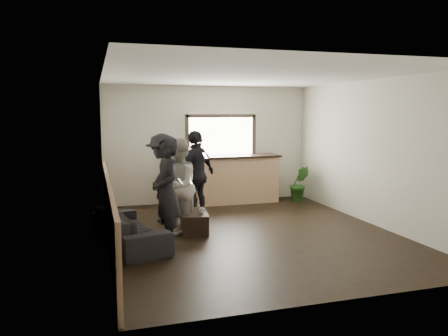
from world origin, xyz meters
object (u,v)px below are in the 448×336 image
object	(u,v)px
coffee_table	(194,222)
person_b	(178,186)
cup_a	(189,207)
cup_b	(202,211)
person_a	(167,192)
person_c	(163,179)
bar_counter	(224,177)
potted_plant	(299,184)
sofa	(130,228)
person_d	(197,175)

from	to	relation	value
coffee_table	person_b	xyz separation A→B (m)	(-0.30, -0.02, 0.68)
cup_a	cup_b	xyz separation A→B (m)	(0.15, -0.36, -0.00)
coffee_table	person_a	bearing A→B (deg)	-130.96
person_c	bar_counter	bearing A→B (deg)	124.86
cup_a	person_a	bearing A→B (deg)	-121.41
person_b	potted_plant	bearing A→B (deg)	143.30
bar_counter	potted_plant	distance (m)	1.87
person_a	person_c	distance (m)	1.50
sofa	person_b	size ratio (longest dim) A/B	1.12
cup_a	person_a	distance (m)	1.19
person_b	person_d	size ratio (longest dim) A/B	0.95
coffee_table	cup_a	size ratio (longest dim) A/B	6.68
person_a	person_d	size ratio (longest dim) A/B	0.99
person_b	person_d	bearing A→B (deg)	173.37
cup_b	person_c	distance (m)	1.18
sofa	person_a	bearing A→B (deg)	-121.41
sofa	person_a	distance (m)	0.87
potted_plant	bar_counter	bearing A→B (deg)	169.72
coffee_table	cup_b	size ratio (longest dim) A/B	8.67
person_b	person_c	bearing A→B (deg)	-147.63
bar_counter	coffee_table	world-z (taller)	bar_counter
coffee_table	person_c	size ratio (longest dim) A/B	0.47
cup_b	person_b	world-z (taller)	person_b
potted_plant	person_d	xyz separation A→B (m)	(-2.80, -0.94, 0.47)
bar_counter	sofa	bearing A→B (deg)	-131.19
person_c	coffee_table	bearing A→B (deg)	21.80
sofa	cup_b	size ratio (longest dim) A/B	20.32
person_a	person_b	distance (m)	0.74
coffee_table	person_a	xyz separation A→B (m)	(-0.60, -0.69, 0.71)
bar_counter	cup_a	distance (m)	2.45
cup_b	person_a	distance (m)	1.03
cup_b	potted_plant	distance (m)	3.64
sofa	person_d	size ratio (longest dim) A/B	1.07
bar_counter	person_c	world-z (taller)	bar_counter
person_b	cup_b	bearing A→B (deg)	98.40
bar_counter	person_c	size ratio (longest dim) A/B	1.53
coffee_table	person_d	distance (m)	1.29
person_a	sofa	bearing A→B (deg)	-117.06
bar_counter	person_a	xyz separation A→B (m)	(-1.86, -2.99, 0.25)
person_b	person_c	world-z (taller)	person_c
cup_a	person_b	size ratio (longest dim) A/B	0.07
person_b	person_d	world-z (taller)	person_d
cup_b	potted_plant	world-z (taller)	potted_plant
coffee_table	cup_a	xyz separation A→B (m)	(-0.04, 0.23, 0.23)
coffee_table	person_b	size ratio (longest dim) A/B	0.48
potted_plant	person_c	distance (m)	3.74
bar_counter	person_c	bearing A→B (deg)	-138.53
potted_plant	person_a	distance (m)	4.57
bar_counter	cup_a	world-z (taller)	bar_counter
bar_counter	person_d	xyz separation A→B (m)	(-0.97, -1.28, 0.26)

